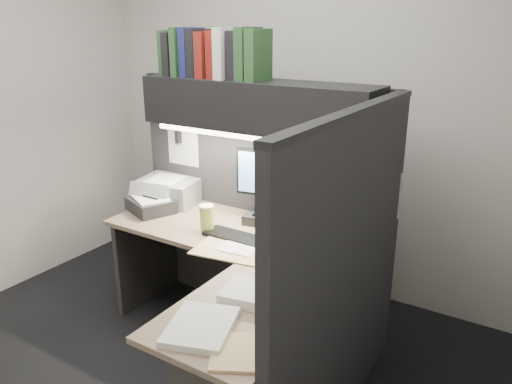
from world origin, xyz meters
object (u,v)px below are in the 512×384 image
desk (228,329)px  monitor (271,195)px  telephone (346,238)px  notebook_stack (151,205)px  overhead_shelf (256,105)px  keyboard (238,237)px  printer (169,190)px  coffee_cup (207,219)px

desk → monitor: monitor is taller
telephone → notebook_stack: bearing=-152.0°
desk → overhead_shelf: 1.33m
desk → keyboard: (-0.24, 0.46, 0.30)m
overhead_shelf → monitor: 0.58m
overhead_shelf → monitor: (0.10, 0.02, -0.57)m
desk → telephone: size_ratio=8.23×
overhead_shelf → notebook_stack: overhead_shelf is taller
printer → coffee_cup: bearing=-39.3°
overhead_shelf → coffee_cup: 0.77m
keyboard → printer: bearing=160.1°
desk → notebook_stack: size_ratio=5.48×
keyboard → notebook_stack: notebook_stack is taller
overhead_shelf → telephone: size_ratio=7.50×
overhead_shelf → monitor: overhead_shelf is taller
printer → notebook_stack: bearing=-94.7°
desk → coffee_cup: bearing=136.4°
monitor → printer: bearing=170.5°
keyboard → monitor: bearing=82.4°
telephone → coffee_cup: (-0.82, -0.28, 0.04)m
monitor → notebook_stack: 0.87m
telephone → coffee_cup: bearing=-141.8°
desk → monitor: 0.93m
monitor → notebook_stack: monitor is taller
telephone → notebook_stack: notebook_stack is taller
notebook_stack → telephone: bearing=8.5°
printer → telephone: bearing=-12.8°
overhead_shelf → notebook_stack: (-0.73, -0.22, -0.72)m
coffee_cup → desk: bearing=-43.6°
telephone → notebook_stack: 1.38m
overhead_shelf → coffee_cup: bearing=-121.1°
coffee_cup → notebook_stack: bearing=172.4°
telephone → printer: (-1.39, 0.02, 0.04)m
keyboard → notebook_stack: bearing=175.1°
telephone → notebook_stack: size_ratio=0.67×
keyboard → printer: printer is taller
desk → overhead_shelf: size_ratio=1.10×
desk → overhead_shelf: (-0.30, 0.75, 1.06)m
desk → monitor: bearing=104.7°
coffee_cup → monitor: bearing=48.7°
desk → telephone: 0.87m
telephone → coffee_cup: 0.86m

